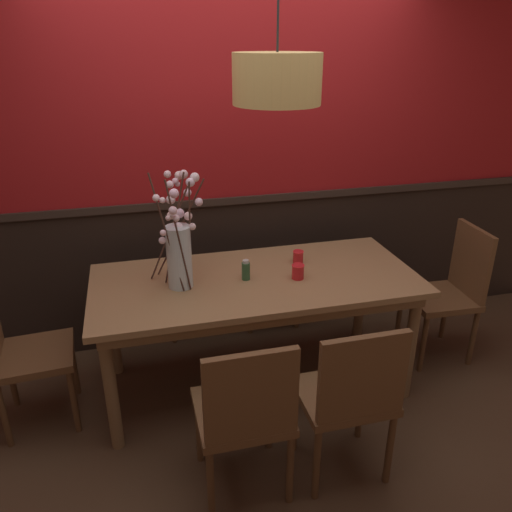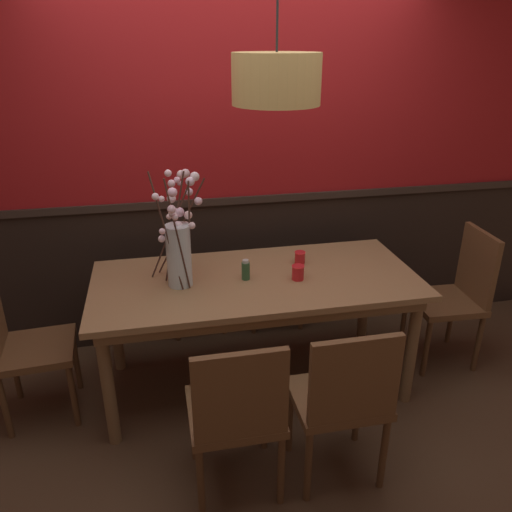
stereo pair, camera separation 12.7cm
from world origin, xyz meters
TOP-DOWN VIEW (x-y plane):
  - ground_plane at (0.00, 0.00)m, footprint 24.00×24.00m
  - back_wall at (0.00, 0.73)m, footprint 5.26×0.14m
  - dining_table at (0.00, 0.00)m, footprint 1.96×0.89m
  - chair_far_side_right at (0.30, 0.86)m, footprint 0.45×0.44m
  - chair_near_side_right at (0.26, -0.86)m, footprint 0.45×0.40m
  - chair_head_west_end at (-1.39, -0.01)m, footprint 0.45×0.45m
  - chair_near_side_left at (-0.26, -0.83)m, footprint 0.45×0.43m
  - chair_far_side_left at (-0.31, 0.89)m, footprint 0.44×0.44m
  - chair_head_east_end at (1.40, 0.02)m, footprint 0.45×0.44m
  - vase_with_blossoms at (-0.45, 0.02)m, footprint 0.35×0.51m
  - candle_holder_nearer_center at (0.32, 0.15)m, footprint 0.07×0.07m
  - candle_holder_nearer_edge at (0.24, -0.07)m, footprint 0.08×0.08m
  - condiment_bottle at (-0.06, -0.01)m, footprint 0.05×0.05m
  - pendant_lamp at (0.08, -0.10)m, footprint 0.45×0.45m

SIDE VIEW (x-z plane):
  - ground_plane at x=0.00m, z-range 0.00..0.00m
  - chair_far_side_right at x=0.30m, z-range 0.06..0.94m
  - chair_near_side_left at x=-0.26m, z-range 0.05..0.96m
  - chair_head_west_end at x=-1.39m, z-range 0.05..0.97m
  - chair_near_side_right at x=0.26m, z-range 0.06..0.98m
  - chair_head_east_end at x=1.40m, z-range 0.05..1.00m
  - chair_far_side_left at x=-0.31m, z-range 0.06..0.99m
  - dining_table at x=0.00m, z-range 0.31..1.09m
  - candle_holder_nearer_center at x=0.32m, z-range 0.78..0.86m
  - candle_holder_nearer_edge at x=0.24m, z-range 0.78..0.87m
  - condiment_bottle at x=-0.06m, z-range 0.77..0.90m
  - vase_with_blossoms at x=-0.45m, z-range 0.68..1.36m
  - back_wall at x=0.00m, z-range -0.01..2.96m
  - pendant_lamp at x=0.08m, z-range 1.33..2.51m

